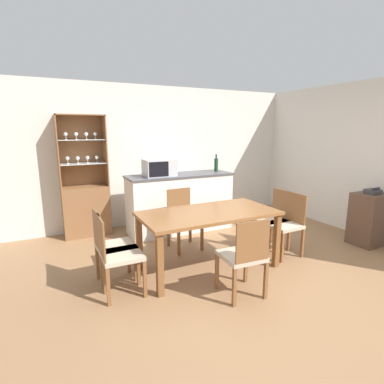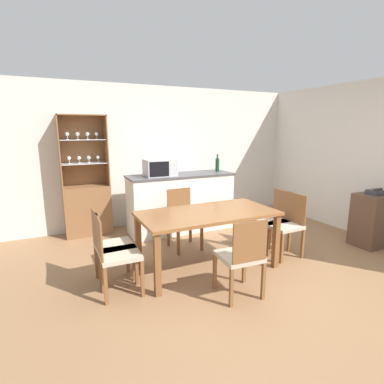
{
  "view_description": "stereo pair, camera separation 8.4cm",
  "coord_description": "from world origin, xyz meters",
  "px_view_note": "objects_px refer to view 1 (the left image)",
  "views": [
    {
      "loc": [
        -2.19,
        -2.76,
        1.77
      ],
      "look_at": [
        -0.23,
        1.16,
        0.85
      ],
      "focal_mm": 28.0,
      "sensor_mm": 36.0,
      "label": 1
    },
    {
      "loc": [
        -2.11,
        -2.8,
        1.77
      ],
      "look_at": [
        -0.23,
        1.16,
        0.85
      ],
      "focal_mm": 28.0,
      "sensor_mm": 36.0,
      "label": 2
    }
  ],
  "objects_px": {
    "dining_table": "(209,219)",
    "dining_chair_head_far": "(183,218)",
    "dining_chair_side_right_far": "(273,219)",
    "microwave": "(159,168)",
    "wine_bottle": "(216,164)",
    "dining_chair_side_right_near": "(286,224)",
    "dining_chair_side_left_far": "(112,246)",
    "dining_chair_side_left_near": "(118,255)",
    "display_cabinet": "(86,201)",
    "telephone": "(373,191)",
    "side_cabinet": "(370,219)",
    "dining_chair_head_near": "(244,256)"
  },
  "relations": [
    {
      "from": "wine_bottle",
      "to": "dining_chair_head_far",
      "type": "bearing_deg",
      "value": -142.89
    },
    {
      "from": "display_cabinet",
      "to": "telephone",
      "type": "distance_m",
      "value": 4.57
    },
    {
      "from": "dining_chair_side_right_far",
      "to": "microwave",
      "type": "bearing_deg",
      "value": 43.54
    },
    {
      "from": "dining_chair_side_left_far",
      "to": "telephone",
      "type": "relative_size",
      "value": 4.44
    },
    {
      "from": "dining_table",
      "to": "wine_bottle",
      "type": "bearing_deg",
      "value": 56.28
    },
    {
      "from": "dining_table",
      "to": "wine_bottle",
      "type": "xyz_separation_m",
      "value": [
        1.03,
        1.54,
        0.48
      ]
    },
    {
      "from": "dining_chair_head_near",
      "to": "dining_chair_side_left_far",
      "type": "xyz_separation_m",
      "value": [
        -1.19,
        0.89,
        0.0
      ]
    },
    {
      "from": "display_cabinet",
      "to": "dining_chair_side_right_near",
      "type": "xyz_separation_m",
      "value": [
        2.42,
        -2.14,
        -0.13
      ]
    },
    {
      "from": "microwave",
      "to": "wine_bottle",
      "type": "relative_size",
      "value": 1.61
    },
    {
      "from": "dining_table",
      "to": "display_cabinet",
      "type": "bearing_deg",
      "value": 121.47
    },
    {
      "from": "dining_chair_side_right_near",
      "to": "wine_bottle",
      "type": "relative_size",
      "value": 2.81
    },
    {
      "from": "dining_chair_side_left_near",
      "to": "telephone",
      "type": "relative_size",
      "value": 4.44
    },
    {
      "from": "dining_chair_side_right_near",
      "to": "microwave",
      "type": "bearing_deg",
      "value": 37.89
    },
    {
      "from": "dining_chair_head_far",
      "to": "display_cabinet",
      "type": "bearing_deg",
      "value": -46.8
    },
    {
      "from": "dining_chair_side_left_near",
      "to": "side_cabinet",
      "type": "relative_size",
      "value": 1.09
    },
    {
      "from": "dining_chair_head_far",
      "to": "side_cabinet",
      "type": "relative_size",
      "value": 1.09
    },
    {
      "from": "dining_chair_side_right_near",
      "to": "dining_chair_side_left_far",
      "type": "xyz_separation_m",
      "value": [
        -2.38,
        0.26,
        0.0
      ]
    },
    {
      "from": "dining_chair_head_near",
      "to": "dining_chair_side_right_far",
      "type": "height_order",
      "value": "same"
    },
    {
      "from": "dining_chair_side_right_near",
      "to": "dining_chair_side_left_far",
      "type": "distance_m",
      "value": 2.4
    },
    {
      "from": "dining_table",
      "to": "dining_chair_head_far",
      "type": "height_order",
      "value": "dining_chair_head_far"
    },
    {
      "from": "dining_chair_side_left_near",
      "to": "dining_chair_side_right_far",
      "type": "bearing_deg",
      "value": 97.52
    },
    {
      "from": "dining_chair_head_far",
      "to": "dining_chair_side_left_far",
      "type": "bearing_deg",
      "value": 26.68
    },
    {
      "from": "dining_chair_head_near",
      "to": "dining_chair_side_right_near",
      "type": "xyz_separation_m",
      "value": [
        1.19,
        0.63,
        0.0
      ]
    },
    {
      "from": "dining_chair_side_left_near",
      "to": "wine_bottle",
      "type": "relative_size",
      "value": 2.81
    },
    {
      "from": "dining_chair_side_right_near",
      "to": "dining_chair_head_far",
      "type": "bearing_deg",
      "value": 51.9
    },
    {
      "from": "dining_chair_side_right_near",
      "to": "telephone",
      "type": "relative_size",
      "value": 4.44
    },
    {
      "from": "dining_chair_head_near",
      "to": "dining_chair_head_far",
      "type": "bearing_deg",
      "value": 93.67
    },
    {
      "from": "dining_chair_head_far",
      "to": "wine_bottle",
      "type": "relative_size",
      "value": 2.81
    },
    {
      "from": "dining_chair_side_left_far",
      "to": "microwave",
      "type": "relative_size",
      "value": 1.74
    },
    {
      "from": "dining_chair_side_left_far",
      "to": "wine_bottle",
      "type": "bearing_deg",
      "value": 120.51
    },
    {
      "from": "dining_chair_head_near",
      "to": "dining_chair_side_left_near",
      "type": "relative_size",
      "value": 1.0
    },
    {
      "from": "dining_chair_side_left_near",
      "to": "microwave",
      "type": "height_order",
      "value": "microwave"
    },
    {
      "from": "dining_chair_head_far",
      "to": "wine_bottle",
      "type": "xyz_separation_m",
      "value": [
        1.03,
        0.78,
        0.68
      ]
    },
    {
      "from": "display_cabinet",
      "to": "telephone",
      "type": "xyz_separation_m",
      "value": [
        3.86,
        -2.44,
        0.27
      ]
    },
    {
      "from": "dining_chair_side_right_far",
      "to": "display_cabinet",
      "type": "bearing_deg",
      "value": 51.46
    },
    {
      "from": "side_cabinet",
      "to": "dining_chair_side_left_far",
      "type": "bearing_deg",
      "value": 172.08
    },
    {
      "from": "display_cabinet",
      "to": "side_cabinet",
      "type": "relative_size",
      "value": 2.47
    },
    {
      "from": "dining_table",
      "to": "dining_chair_side_right_near",
      "type": "bearing_deg",
      "value": -6.23
    },
    {
      "from": "display_cabinet",
      "to": "dining_chair_side_right_far",
      "type": "distance_m",
      "value": 3.07
    },
    {
      "from": "dining_chair_head_near",
      "to": "display_cabinet",
      "type": "bearing_deg",
      "value": 117.62
    },
    {
      "from": "telephone",
      "to": "side_cabinet",
      "type": "bearing_deg",
      "value": 24.0
    },
    {
      "from": "display_cabinet",
      "to": "microwave",
      "type": "relative_size",
      "value": 3.93
    },
    {
      "from": "dining_chair_side_right_near",
      "to": "microwave",
      "type": "height_order",
      "value": "microwave"
    },
    {
      "from": "dining_chair_side_right_near",
      "to": "dining_chair_side_left_near",
      "type": "xyz_separation_m",
      "value": [
        -2.38,
        -0.0,
        0.0
      ]
    },
    {
      "from": "microwave",
      "to": "dining_table",
      "type": "bearing_deg",
      "value": -85.82
    },
    {
      "from": "dining_chair_side_left_far",
      "to": "wine_bottle",
      "type": "height_order",
      "value": "wine_bottle"
    },
    {
      "from": "dining_chair_side_right_near",
      "to": "dining_chair_head_far",
      "type": "distance_m",
      "value": 1.49
    },
    {
      "from": "dining_chair_head_near",
      "to": "microwave",
      "type": "height_order",
      "value": "microwave"
    },
    {
      "from": "dining_chair_side_left_near",
      "to": "dining_chair_side_right_far",
      "type": "xyz_separation_m",
      "value": [
        2.38,
        0.26,
        0.0
      ]
    },
    {
      "from": "dining_chair_side_right_far",
      "to": "telephone",
      "type": "height_order",
      "value": "telephone"
    }
  ]
}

